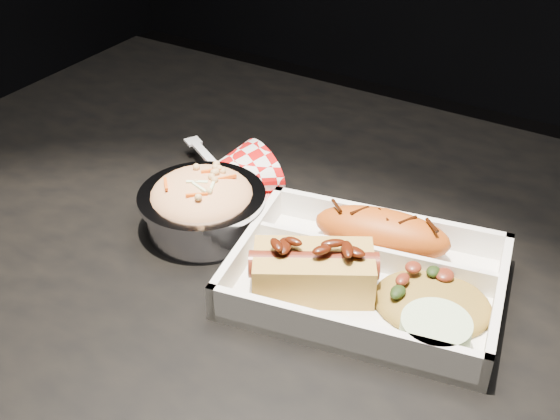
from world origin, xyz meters
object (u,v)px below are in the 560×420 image
object	(u,v)px
dining_table	(327,335)
food_tray	(366,281)
hotdog	(314,268)
fried_pastry	(382,232)
foil_coleslaw_cup	(202,204)
napkin_fork	(223,177)

from	to	relation	value
dining_table	food_tray	bearing A→B (deg)	-10.96
hotdog	fried_pastry	bearing A→B (deg)	42.12
foil_coleslaw_cup	dining_table	bearing A→B (deg)	3.89
hotdog	napkin_fork	size ratio (longest dim) A/B	0.78
napkin_fork	hotdog	bearing A→B (deg)	-1.17
dining_table	hotdog	size ratio (longest dim) A/B	9.56
food_tray	dining_table	bearing A→B (deg)	158.23
dining_table	foil_coleslaw_cup	world-z (taller)	foil_coleslaw_cup
food_tray	fried_pastry	bearing A→B (deg)	90.00
dining_table	food_tray	xyz separation A→B (m)	(0.04, -0.01, 0.10)
fried_pastry	foil_coleslaw_cup	size ratio (longest dim) A/B	1.03
hotdog	napkin_fork	distance (m)	0.21
dining_table	hotdog	xyz separation A→B (m)	(0.00, -0.04, 0.12)
napkin_fork	dining_table	bearing A→B (deg)	9.43
dining_table	foil_coleslaw_cup	xyz separation A→B (m)	(-0.15, -0.01, 0.12)
food_tray	hotdog	distance (m)	0.06
dining_table	hotdog	world-z (taller)	hotdog
dining_table	foil_coleslaw_cup	size ratio (longest dim) A/B	8.93
foil_coleslaw_cup	napkin_fork	xyz separation A→B (m)	(-0.03, 0.08, -0.02)
foil_coleslaw_cup	hotdog	bearing A→B (deg)	-12.23
food_tray	napkin_fork	xyz separation A→B (m)	(-0.22, 0.08, 0.01)
fried_pastry	hotdog	distance (m)	0.09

